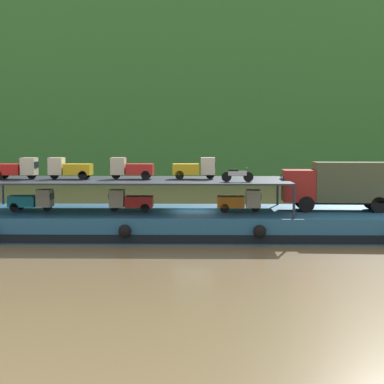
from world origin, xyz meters
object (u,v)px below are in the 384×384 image
cargo_barge (193,222)px  mini_truck_lower_mid (240,201)px  mini_truck_upper_fore (131,168)px  mini_truck_upper_bow (195,168)px  mini_truck_lower_stern (32,200)px  mini_truck_upper_mid (69,168)px  covered_lorry (340,184)px  mini_truck_lower_aft (130,201)px  motorcycle_upper_port (237,175)px  mini_truck_upper_stern (16,168)px

cargo_barge → mini_truck_lower_mid: (2.93, -0.48, 1.44)m
mini_truck_upper_fore → mini_truck_upper_bow: 4.08m
mini_truck_lower_stern → mini_truck_upper_mid: bearing=12.9°
covered_lorry → mini_truck_lower_aft: 13.35m
covered_lorry → mini_truck_upper_mid: 17.30m
mini_truck_upper_fore → motorcycle_upper_port: size_ratio=1.45×
covered_lorry → mini_truck_lower_aft: size_ratio=2.89×
cargo_barge → mini_truck_lower_aft: 4.24m
mini_truck_upper_bow → mini_truck_upper_stern: bearing=-178.0°
mini_truck_lower_mid → mini_truck_lower_stern: bearing=179.1°
motorcycle_upper_port → mini_truck_lower_mid: bearing=80.9°
mini_truck_lower_mid → mini_truck_upper_bow: bearing=161.1°
motorcycle_upper_port → mini_truck_upper_fore: bearing=158.4°
mini_truck_lower_aft → mini_truck_upper_mid: (-3.98, 0.74, 2.00)m
cargo_barge → mini_truck_lower_mid: bearing=-9.3°
mini_truck_lower_stern → mini_truck_upper_bow: bearing=4.2°
covered_lorry → mini_truck_upper_bow: mini_truck_upper_bow is taller
cargo_barge → motorcycle_upper_port: bearing=-40.3°
cargo_barge → covered_lorry: bearing=1.4°
mini_truck_upper_stern → mini_truck_upper_fore: (7.33, 0.28, 0.00)m
mini_truck_upper_fore → motorcycle_upper_port: 7.14m
mini_truck_lower_mid → cargo_barge: bearing=170.7°
mini_truck_lower_stern → motorcycle_upper_port: 13.17m
covered_lorry → mini_truck_upper_bow: bearing=178.4°
cargo_barge → mini_truck_upper_stern: bearing=179.5°
mini_truck_lower_mid → mini_truck_upper_mid: size_ratio=1.00×
mini_truck_upper_stern → covered_lorry: bearing=0.4°
covered_lorry → mini_truck_upper_bow: size_ratio=2.88×
mini_truck_lower_aft → mini_truck_upper_stern: bearing=175.5°
mini_truck_upper_stern → mini_truck_lower_aft: bearing=-4.5°
mini_truck_lower_aft → mini_truck_upper_fore: (-0.03, 0.86, 2.00)m
cargo_barge → mini_truck_upper_mid: size_ratio=10.34×
mini_truck_lower_stern → mini_truck_upper_mid: mini_truck_upper_mid is taller
covered_lorry → mini_truck_lower_mid: 6.52m
mini_truck_lower_mid → mini_truck_upper_stern: size_ratio=1.00×
mini_truck_lower_mid → mini_truck_upper_fore: 7.25m
mini_truck_upper_stern → mini_truck_upper_fore: size_ratio=1.01×
cargo_barge → mini_truck_lower_mid: mini_truck_lower_mid is taller
mini_truck_upper_fore → mini_truck_lower_stern: bearing=-174.1°
cargo_barge → mini_truck_lower_stern: 10.35m
mini_truck_upper_stern → mini_truck_upper_mid: size_ratio=1.00×
mini_truck_lower_aft → mini_truck_upper_bow: 4.62m
covered_lorry → mini_truck_upper_fore: (-13.32, 0.14, 1.00)m
mini_truck_upper_mid → motorcycle_upper_port: 10.88m
mini_truck_lower_stern → mini_truck_lower_mid: bearing=-0.9°
mini_truck_upper_bow → covered_lorry: bearing=-1.6°
covered_lorry → mini_truck_lower_aft: bearing=-176.9°
cargo_barge → mini_truck_upper_fore: bearing=174.6°
covered_lorry → motorcycle_upper_port: covered_lorry is taller
mini_truck_lower_aft → mini_truck_lower_stern: bearing=178.1°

